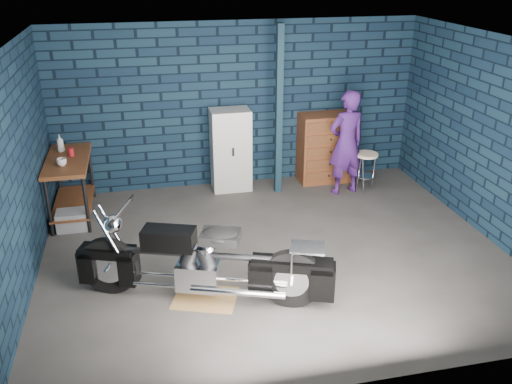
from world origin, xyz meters
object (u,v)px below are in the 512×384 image
(workbench, at_px, (71,187))
(person, at_px, (346,143))
(shop_stool, at_px, (365,172))
(storage_bin, at_px, (73,220))
(locker, at_px, (231,150))
(motorcycle, at_px, (203,257))
(tool_chest, at_px, (325,148))

(workbench, height_order, person, person)
(shop_stool, bearing_deg, workbench, 178.81)
(storage_bin, relative_size, locker, 0.32)
(person, bearing_deg, workbench, -11.48)
(workbench, bearing_deg, shop_stool, -1.19)
(motorcycle, distance_m, locker, 3.20)
(storage_bin, bearing_deg, workbench, 92.46)
(locker, bearing_deg, storage_bin, -158.83)
(storage_bin, xyz_separation_m, locker, (2.48, 0.96, 0.54))
(storage_bin, distance_m, shop_stool, 4.64)
(locker, bearing_deg, workbench, -168.82)
(workbench, height_order, shop_stool, workbench)
(tool_chest, bearing_deg, shop_stool, -49.60)
(motorcycle, distance_m, person, 3.67)
(person, relative_size, storage_bin, 3.88)
(workbench, distance_m, tool_chest, 4.17)
(workbench, distance_m, shop_stool, 4.64)
(workbench, height_order, locker, locker)
(motorcycle, relative_size, tool_chest, 2.10)
(person, height_order, tool_chest, person)
(person, xyz_separation_m, storage_bin, (-4.26, -0.41, -0.72))
(person, xyz_separation_m, locker, (-1.79, 0.55, -0.18))
(storage_bin, height_order, tool_chest, tool_chest)
(person, xyz_separation_m, shop_stool, (0.35, -0.04, -0.52))
(motorcycle, bearing_deg, person, 63.67)
(person, bearing_deg, storage_bin, -5.24)
(workbench, height_order, motorcycle, motorcycle)
(workbench, relative_size, tool_chest, 1.18)
(shop_stool, bearing_deg, motorcycle, -140.21)
(storage_bin, bearing_deg, person, 5.46)
(workbench, bearing_deg, motorcycle, -57.64)
(workbench, relative_size, motorcycle, 0.56)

